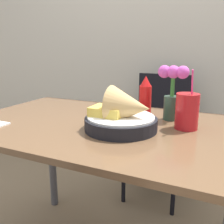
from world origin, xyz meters
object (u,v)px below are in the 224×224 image
Objects in this scene: chair_far_window at (160,125)px; drink_cup at (187,112)px; food_basket at (124,115)px; ketchup_bottle at (145,96)px; flower_vase at (172,90)px.

drink_cup reaches higher than chair_far_window.
ketchup_bottle reaches higher than food_basket.
flower_vase is at bearing -72.49° from chair_far_window.
drink_cup is (0.22, -0.15, -0.02)m from ketchup_bottle.
chair_far_window is 4.73× the size of ketchup_bottle.
chair_far_window is at bearing 96.52° from ketchup_bottle.
drink_cup reaches higher than food_basket.
food_basket is 1.52× the size of ketchup_bottle.
ketchup_bottle reaches higher than chair_far_window.
food_basket reaches higher than chair_far_window.
chair_far_window is 3.67× the size of flower_vase.
flower_vase is at bearing -14.26° from ketchup_bottle.
ketchup_bottle is at bearing 165.74° from flower_vase.
flower_vase reaches higher than ketchup_bottle.
chair_far_window is 3.10× the size of food_basket.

